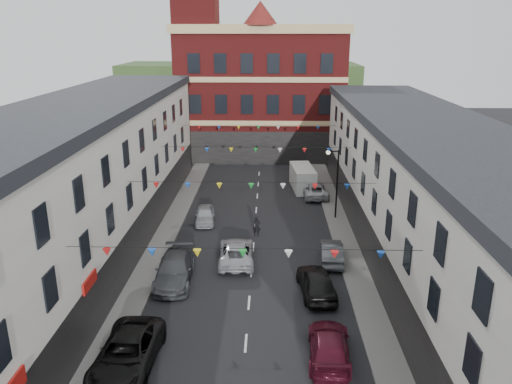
# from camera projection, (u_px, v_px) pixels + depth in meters

# --- Properties ---
(ground) EXTENTS (160.00, 160.00, 0.00)m
(ground) POSITION_uv_depth(u_px,v_px,m) (249.00, 303.00, 29.34)
(ground) COLOR black
(ground) RESTS_ON ground
(pavement_left) EXTENTS (1.80, 64.00, 0.15)m
(pavement_left) POSITION_uv_depth(u_px,v_px,m) (141.00, 284.00, 31.39)
(pavement_left) COLOR #605E5B
(pavement_left) RESTS_ON ground
(pavement_right) EXTENTS (1.80, 64.00, 0.15)m
(pavement_right) POSITION_uv_depth(u_px,v_px,m) (361.00, 287.00, 31.04)
(pavement_right) COLOR #605E5B
(pavement_right) RESTS_ON ground
(terrace_left) EXTENTS (8.40, 56.00, 10.70)m
(terrace_left) POSITION_uv_depth(u_px,v_px,m) (47.00, 210.00, 28.95)
(terrace_left) COLOR silver
(terrace_left) RESTS_ON ground
(terrace_right) EXTENTS (8.40, 56.00, 9.70)m
(terrace_right) POSITION_uv_depth(u_px,v_px,m) (455.00, 222.00, 28.50)
(terrace_right) COLOR silver
(terrace_right) RESTS_ON ground
(civic_building) EXTENTS (20.60, 13.30, 18.50)m
(civic_building) POSITION_uv_depth(u_px,v_px,m) (261.00, 90.00, 62.95)
(civic_building) COLOR maroon
(civic_building) RESTS_ON ground
(clock_tower) EXTENTS (5.60, 5.60, 30.00)m
(clock_tower) POSITION_uv_depth(u_px,v_px,m) (196.00, 34.00, 58.25)
(clock_tower) COLOR maroon
(clock_tower) RESTS_ON ground
(distant_hill) EXTENTS (40.00, 14.00, 10.00)m
(distant_hill) POSITION_uv_depth(u_px,v_px,m) (240.00, 93.00, 86.90)
(distant_hill) COLOR #2A4822
(distant_hill) RESTS_ON ground
(street_lamp) EXTENTS (1.10, 0.36, 6.00)m
(street_lamp) POSITION_uv_depth(u_px,v_px,m) (335.00, 175.00, 41.29)
(street_lamp) COLOR black
(street_lamp) RESTS_ON ground
(car_left_c) EXTENTS (2.82, 5.80, 1.59)m
(car_left_c) POSITION_uv_depth(u_px,v_px,m) (127.00, 353.00, 23.44)
(car_left_c) COLOR black
(car_left_c) RESTS_ON ground
(car_left_d) EXTENTS (2.48, 5.63, 1.61)m
(car_left_d) POSITION_uv_depth(u_px,v_px,m) (175.00, 269.00, 31.68)
(car_left_d) COLOR #3F4246
(car_left_d) RESTS_ON ground
(car_left_e) EXTENTS (1.95, 4.04, 1.33)m
(car_left_e) POSITION_uv_depth(u_px,v_px,m) (205.00, 215.00, 41.51)
(car_left_e) COLOR #9EA2A7
(car_left_e) RESTS_ON ground
(car_right_c) EXTENTS (2.34, 5.01, 1.41)m
(car_right_c) POSITION_uv_depth(u_px,v_px,m) (329.00, 346.00, 24.13)
(car_right_c) COLOR #4C0F1F
(car_right_c) RESTS_ON ground
(car_right_d) EXTENTS (2.40, 4.97, 1.64)m
(car_right_d) POSITION_uv_depth(u_px,v_px,m) (317.00, 282.00, 30.07)
(car_right_d) COLOR black
(car_right_d) RESTS_ON ground
(car_right_e) EXTENTS (1.75, 4.30, 1.39)m
(car_right_e) POSITION_uv_depth(u_px,v_px,m) (332.00, 252.00, 34.42)
(car_right_e) COLOR #515559
(car_right_e) RESTS_ON ground
(car_right_f) EXTENTS (2.54, 5.01, 1.36)m
(car_right_f) POSITION_uv_depth(u_px,v_px,m) (314.00, 190.00, 48.01)
(car_right_f) COLOR #B0B2B5
(car_right_f) RESTS_ON ground
(moving_car) EXTENTS (2.59, 5.22, 1.42)m
(moving_car) POSITION_uv_depth(u_px,v_px,m) (236.00, 252.00, 34.44)
(moving_car) COLOR #A7A9AE
(moving_car) RESTS_ON ground
(white_van) EXTENTS (2.49, 5.33, 2.28)m
(white_van) POSITION_uv_depth(u_px,v_px,m) (303.00, 178.00, 50.27)
(white_van) COLOR silver
(white_van) RESTS_ON ground
(pedestrian) EXTENTS (0.59, 0.40, 1.59)m
(pedestrian) POSITION_uv_depth(u_px,v_px,m) (257.00, 226.00, 38.70)
(pedestrian) COLOR black
(pedestrian) RESTS_ON ground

